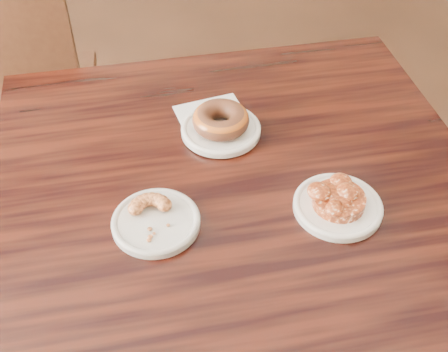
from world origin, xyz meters
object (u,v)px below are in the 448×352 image
object	(u,v)px
chair_far	(30,94)
cruller_fragment	(155,215)
apple_fritter	(339,198)
cafe_table	(237,299)
glazed_donut	(221,120)

from	to	relation	value
chair_far	cruller_fragment	xyz separation A→B (m)	(0.19, -0.92, 0.32)
chair_far	apple_fritter	size ratio (longest dim) A/B	6.78
chair_far	cafe_table	bearing A→B (deg)	124.92
apple_fritter	chair_far	bearing A→B (deg)	117.12
cafe_table	cruller_fragment	distance (m)	0.44
cafe_table	cruller_fragment	bearing A→B (deg)	-159.77
chair_far	glazed_donut	xyz separation A→B (m)	(0.38, -0.73, 0.34)
glazed_donut	cruller_fragment	xyz separation A→B (m)	(-0.19, -0.20, -0.01)
chair_far	apple_fritter	xyz separation A→B (m)	(0.51, -1.00, 0.33)
chair_far	glazed_donut	world-z (taller)	chair_far
glazed_donut	cruller_fragment	distance (m)	0.28
chair_far	cruller_fragment	distance (m)	1.00
cafe_table	cruller_fragment	world-z (taller)	cruller_fragment
cruller_fragment	apple_fritter	bearing A→B (deg)	-13.37
cafe_table	chair_far	bearing A→B (deg)	121.21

